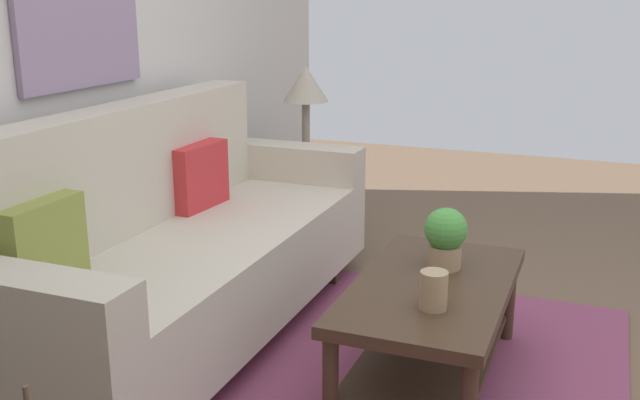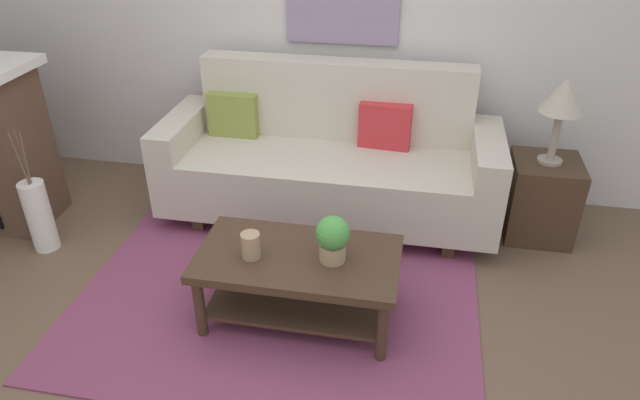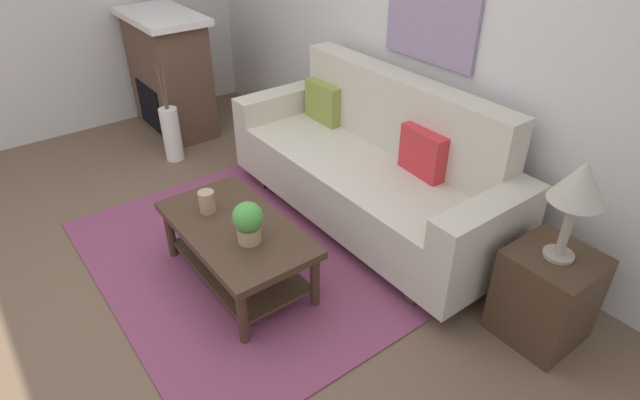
{
  "view_description": "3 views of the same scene",
  "coord_description": "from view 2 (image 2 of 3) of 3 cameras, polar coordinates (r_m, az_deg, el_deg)",
  "views": [
    {
      "loc": [
        -2.57,
        -0.31,
        1.56
      ],
      "look_at": [
        0.33,
        0.83,
        0.68
      ],
      "focal_mm": 41.44,
      "sensor_mm": 36.0,
      "label": 1
    },
    {
      "loc": [
        0.75,
        -2.16,
        2.25
      ],
      "look_at": [
        0.19,
        0.77,
        0.5
      ],
      "focal_mm": 32.14,
      "sensor_mm": 36.0,
      "label": 2
    },
    {
      "loc": [
        2.57,
        -0.87,
        2.3
      ],
      "look_at": [
        0.29,
        0.84,
        0.47
      ],
      "focal_mm": 29.26,
      "sensor_mm": 36.0,
      "label": 3
    }
  ],
  "objects": [
    {
      "name": "ground_plane",
      "position": [
        3.21,
        -6.15,
        -14.31
      ],
      "size": [
        9.64,
        9.64,
        0.0
      ],
      "primitive_type": "plane",
      "color": "brown"
    },
    {
      "name": "floor_vase_branch_c",
      "position": [
        4.01,
        -27.78,
        3.64
      ],
      "size": [
        0.05,
        0.01,
        0.36
      ],
      "primitive_type": "cylinder",
      "rotation": [
        0.01,
        -0.11,
        0.0
      ],
      "color": "brown",
      "rests_on": "floor_vase"
    },
    {
      "name": "throw_pillow_olive",
      "position": [
        4.25,
        -8.61,
        8.42
      ],
      "size": [
        0.36,
        0.12,
        0.32
      ],
      "primitive_type": "cube",
      "rotation": [
        0.0,
        0.0,
        0.0
      ],
      "color": "olive",
      "rests_on": "couch"
    },
    {
      "name": "tabletop_vase",
      "position": [
        3.07,
        -6.91,
        -4.52
      ],
      "size": [
        0.1,
        0.1,
        0.15
      ],
      "primitive_type": "cylinder",
      "color": "tan",
      "rests_on": "coffee_table"
    },
    {
      "name": "wall_back",
      "position": [
        4.29,
        0.44,
        18.34
      ],
      "size": [
        5.64,
        0.1,
        2.7
      ],
      "primitive_type": "cube",
      "color": "silver",
      "rests_on": "ground_plane"
    },
    {
      "name": "floor_vase_branch_a",
      "position": [
        4.0,
        -27.3,
        3.73
      ],
      "size": [
        0.03,
        0.03,
        0.36
      ],
      "primitive_type": "cylinder",
      "rotation": [
        -0.04,
        0.05,
        0.0
      ],
      "color": "brown",
      "rests_on": "floor_vase"
    },
    {
      "name": "side_table",
      "position": [
        4.19,
        21.15,
        0.15
      ],
      "size": [
        0.44,
        0.44,
        0.56
      ],
      "primitive_type": "cube",
      "color": "#422D1E",
      "rests_on": "ground_plane"
    },
    {
      "name": "coffee_table",
      "position": [
        3.17,
        -2.16,
        -7.18
      ],
      "size": [
        1.1,
        0.6,
        0.43
      ],
      "color": "#422D1E",
      "rests_on": "ground_plane"
    },
    {
      "name": "area_rug",
      "position": [
        3.56,
        -3.91,
        -8.7
      ],
      "size": [
        2.36,
        2.0,
        0.01
      ],
      "primitive_type": "cube",
      "color": "#843D5B",
      "rests_on": "ground_plane"
    },
    {
      "name": "potted_plant_tabletop",
      "position": [
        2.99,
        1.28,
        -3.77
      ],
      "size": [
        0.18,
        0.18,
        0.26
      ],
      "color": "tan",
      "rests_on": "coffee_table"
    },
    {
      "name": "throw_pillow_crimson",
      "position": [
        4.04,
        6.49,
        7.38
      ],
      "size": [
        0.37,
        0.15,
        0.32
      ],
      "primitive_type": "cube",
      "rotation": [
        0.0,
        0.0,
        -0.08
      ],
      "color": "red",
      "rests_on": "couch"
    },
    {
      "name": "table_lamp",
      "position": [
        3.9,
        23.09,
        9.24
      ],
      "size": [
        0.28,
        0.28,
        0.57
      ],
      "color": "gray",
      "rests_on": "side_table"
    },
    {
      "name": "couch",
      "position": [
        4.07,
        0.98,
        3.9
      ],
      "size": [
        2.33,
        0.84,
        1.08
      ],
      "color": "beige",
      "rests_on": "ground_plane"
    },
    {
      "name": "floor_vase_branch_b",
      "position": [
        4.03,
        -27.5,
        3.86
      ],
      "size": [
        0.04,
        0.03,
        0.36
      ],
      "primitive_type": "cylinder",
      "rotation": [
        -0.06,
        -0.09,
        0.0
      ],
      "color": "brown",
      "rests_on": "floor_vase"
    },
    {
      "name": "floor_vase",
      "position": [
        4.2,
        -26.16,
        -1.45
      ],
      "size": [
        0.16,
        0.16,
        0.5
      ],
      "primitive_type": "cylinder",
      "color": "white",
      "rests_on": "ground_plane"
    }
  ]
}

